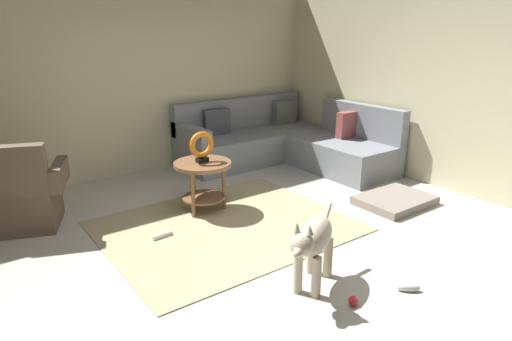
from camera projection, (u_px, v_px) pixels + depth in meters
The scene contains 13 objects.
ground_plane at pixel (255, 265), 3.77m from camera, with size 6.00×6.00×0.10m, color beige.
wall_back at pixel (118, 71), 5.60m from camera, with size 6.00×0.12×2.70m, color beige.
wall_right at pixel (465, 76), 5.00m from camera, with size 0.12×6.00×2.70m, color beige.
area_rug at pixel (226, 226), 4.38m from camera, with size 2.30×1.90×0.01m, color tan.
sectional_couch at pixel (284, 143), 6.33m from camera, with size 2.20×2.25×0.88m.
armchair at pixel (22, 197), 4.26m from camera, with size 0.96×0.85×0.88m.
side_table at pixel (203, 173), 4.64m from camera, with size 0.60×0.60×0.54m.
torus_sculpture at pixel (202, 146), 4.55m from camera, with size 0.28×0.08×0.33m.
dog_bed_mat at pixel (395, 200), 4.92m from camera, with size 0.80×0.60×0.09m, color gray.
dog at pixel (313, 242), 3.25m from camera, with size 0.76×0.47×0.63m.
dog_toy_ball at pixel (353, 301), 3.13m from camera, with size 0.07×0.07×0.07m, color red.
dog_toy_rope at pixel (162, 236), 4.13m from camera, with size 0.05×0.05×0.20m, color silver.
dog_toy_bone at pixel (408, 287), 3.30m from camera, with size 0.18×0.06×0.06m, color silver.
Camera 1 is at (-1.97, -2.70, 1.88)m, focal length 31.13 mm.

